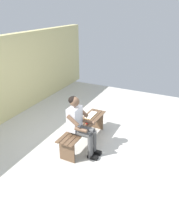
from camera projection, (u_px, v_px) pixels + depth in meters
name	position (u px, v px, depth m)	size (l,w,h in m)	color
ground_plane	(105.00, 191.00, 3.75)	(10.00, 7.00, 0.04)	beige
bench_near	(84.00, 129.00, 4.88)	(1.71, 0.40, 0.48)	brown
person_seated	(80.00, 123.00, 4.40)	(0.50, 0.69, 1.28)	silver
apple	(87.00, 123.00, 4.83)	(0.07, 0.07, 0.07)	red
book_open	(91.00, 115.00, 5.22)	(0.41, 0.16, 0.02)	white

